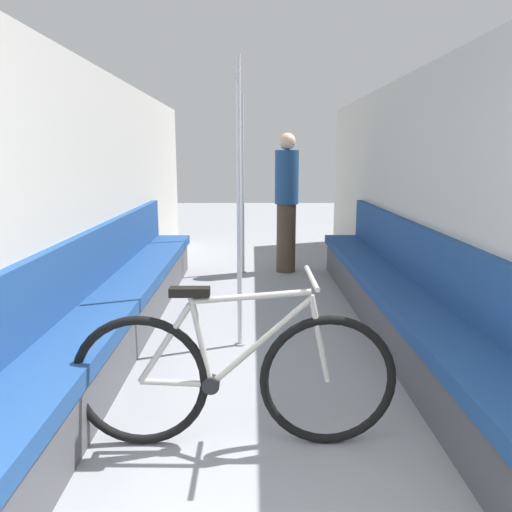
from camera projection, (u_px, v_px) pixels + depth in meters
name	position (u px, v px, depth m)	size (l,w,h in m)	color
wall_left	(78.00, 206.00, 3.84)	(0.10, 9.60, 2.22)	beige
wall_right	(443.00, 205.00, 3.86)	(0.10, 9.60, 2.22)	beige
bench_seat_row_left	(113.00, 311.00, 3.88)	(0.47, 5.45, 0.92)	#4C4C51
bench_seat_row_right	(408.00, 310.00, 3.90)	(0.47, 5.45, 0.92)	#4C4C51
bicycle	(234.00, 377.00, 2.56)	(1.67, 0.46, 0.91)	black
grab_pole_near	(239.00, 211.00, 3.78)	(0.08, 0.08, 2.20)	gray
grab_pole_far	(243.00, 189.00, 6.22)	(0.08, 0.08, 2.20)	gray
passenger_standing	(286.00, 201.00, 6.33)	(0.30, 0.30, 1.76)	#473828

